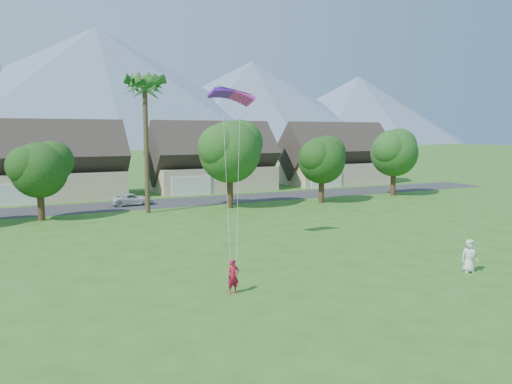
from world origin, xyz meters
TOP-DOWN VIEW (x-y plane):
  - ground at (0.00, 0.00)m, footprint 500.00×500.00m
  - street at (0.00, 34.00)m, footprint 90.00×7.00m
  - kite_flyer at (-4.22, 3.78)m, footprint 0.61×0.42m
  - watcher at (8.35, 1.50)m, footprint 1.02×0.86m
  - parked_car at (-2.22, 34.00)m, footprint 4.38×2.19m
  - mountain_ridge at (10.40, 260.00)m, footprint 540.00×240.00m
  - houses_row at (0.49, 42.99)m, footprint 72.75×8.19m
  - tree_row at (-1.14, 27.92)m, footprint 62.27×6.67m
  - fan_palm at (-2.00, 28.50)m, footprint 3.00×3.00m
  - parafoil_kite at (-0.44, 12.60)m, footprint 2.94×1.10m

SIDE VIEW (x-z plane):
  - ground at x=0.00m, z-range 0.00..0.00m
  - street at x=0.00m, z-range 0.00..0.01m
  - parked_car at x=-2.22m, z-range 0.00..1.19m
  - kite_flyer at x=-4.22m, z-range 0.00..1.60m
  - watcher at x=8.35m, z-range 0.00..1.77m
  - houses_row at x=0.49m, z-range -0.99..7.87m
  - tree_row at x=-1.14m, z-range 0.66..9.11m
  - parafoil_kite at x=-0.44m, z-range 9.50..10.00m
  - fan_palm at x=-2.00m, z-range 4.90..18.70m
  - mountain_ridge at x=10.40m, z-range -5.93..64.07m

